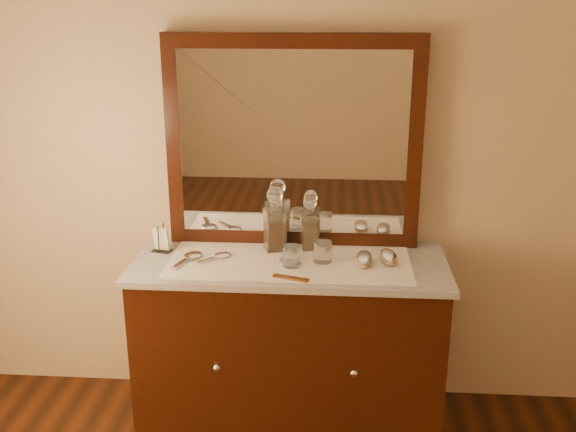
# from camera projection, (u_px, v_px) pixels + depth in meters

# --- Properties ---
(room_shell) EXTENTS (8.50, 9.00, 2.80)m
(room_shell) POSITION_uv_depth(u_px,v_px,m) (198.00, 413.00, 0.99)
(room_shell) COLOR black
(room_shell) RESTS_ON ground
(dresser_cabinet) EXTENTS (1.40, 0.55, 0.82)m
(dresser_cabinet) POSITION_uv_depth(u_px,v_px,m) (290.00, 346.00, 3.15)
(dresser_cabinet) COLOR black
(dresser_cabinet) RESTS_ON floor
(dresser_plinth) EXTENTS (1.46, 0.59, 0.08)m
(dresser_plinth) POSITION_uv_depth(u_px,v_px,m) (289.00, 412.00, 3.27)
(dresser_plinth) COLOR black
(dresser_plinth) RESTS_ON floor
(knob_left) EXTENTS (0.04, 0.04, 0.04)m
(knob_left) POSITION_uv_depth(u_px,v_px,m) (217.00, 368.00, 2.89)
(knob_left) COLOR silver
(knob_left) RESTS_ON dresser_cabinet
(knob_right) EXTENTS (0.04, 0.04, 0.04)m
(knob_right) POSITION_uv_depth(u_px,v_px,m) (354.00, 373.00, 2.85)
(knob_right) COLOR silver
(knob_right) RESTS_ON dresser_cabinet
(marble_top) EXTENTS (1.44, 0.59, 0.03)m
(marble_top) POSITION_uv_depth(u_px,v_px,m) (290.00, 264.00, 3.02)
(marble_top) COLOR silver
(marble_top) RESTS_ON dresser_cabinet
(mirror_frame) EXTENTS (1.20, 0.08, 1.00)m
(mirror_frame) POSITION_uv_depth(u_px,v_px,m) (293.00, 143.00, 3.09)
(mirror_frame) COLOR black
(mirror_frame) RESTS_ON marble_top
(mirror_glass) EXTENTS (1.06, 0.01, 0.86)m
(mirror_glass) POSITION_uv_depth(u_px,v_px,m) (293.00, 144.00, 3.06)
(mirror_glass) COLOR white
(mirror_glass) RESTS_ON marble_top
(lace_runner) EXTENTS (1.10, 0.45, 0.00)m
(lace_runner) POSITION_uv_depth(u_px,v_px,m) (289.00, 262.00, 2.99)
(lace_runner) COLOR white
(lace_runner) RESTS_ON marble_top
(pin_dish) EXTENTS (0.08, 0.08, 0.01)m
(pin_dish) POSITION_uv_depth(u_px,v_px,m) (288.00, 261.00, 2.99)
(pin_dish) COLOR white
(pin_dish) RESTS_ON lace_runner
(comb) EXTENTS (0.16, 0.08, 0.01)m
(comb) POSITION_uv_depth(u_px,v_px,m) (291.00, 278.00, 2.81)
(comb) COLOR brown
(comb) RESTS_ON lace_runner
(napkin_rack) EXTENTS (0.10, 0.07, 0.13)m
(napkin_rack) POSITION_uv_depth(u_px,v_px,m) (161.00, 241.00, 3.11)
(napkin_rack) COLOR black
(napkin_rack) RESTS_ON marble_top
(decanter_left) EXTENTS (0.12, 0.12, 0.31)m
(decanter_left) POSITION_uv_depth(u_px,v_px,m) (275.00, 226.00, 3.11)
(decanter_left) COLOR #985C16
(decanter_left) RESTS_ON lace_runner
(decanter_right) EXTENTS (0.10, 0.10, 0.26)m
(decanter_right) POSITION_uv_depth(u_px,v_px,m) (310.00, 228.00, 3.12)
(decanter_right) COLOR #985C16
(decanter_right) RESTS_ON lace_runner
(brush_near) EXTENTS (0.08, 0.16, 0.04)m
(brush_near) POSITION_uv_depth(u_px,v_px,m) (364.00, 259.00, 2.96)
(brush_near) COLOR #9C805F
(brush_near) RESTS_ON lace_runner
(brush_far) EXTENTS (0.09, 0.16, 0.04)m
(brush_far) POSITION_uv_depth(u_px,v_px,m) (389.00, 257.00, 2.99)
(brush_far) COLOR #9C805F
(brush_far) RESTS_ON lace_runner
(hand_mirror_outer) EXTENTS (0.12, 0.22, 0.02)m
(hand_mirror_outer) POSITION_uv_depth(u_px,v_px,m) (190.00, 257.00, 3.03)
(hand_mirror_outer) COLOR silver
(hand_mirror_outer) RESTS_ON lace_runner
(hand_mirror_inner) EXTENTS (0.16, 0.16, 0.02)m
(hand_mirror_inner) POSITION_uv_depth(u_px,v_px,m) (220.00, 256.00, 3.04)
(hand_mirror_inner) COLOR silver
(hand_mirror_inner) RESTS_ON lace_runner
(tumblers) EXTENTS (0.22, 0.15, 0.09)m
(tumblers) POSITION_uv_depth(u_px,v_px,m) (307.00, 254.00, 2.96)
(tumblers) COLOR white
(tumblers) RESTS_ON lace_runner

